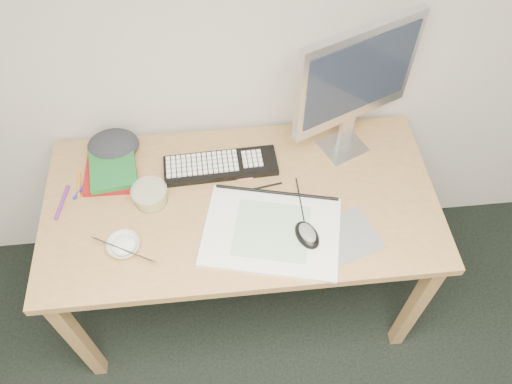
% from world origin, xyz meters
% --- Properties ---
extents(desk, '(1.40, 0.70, 0.75)m').
position_xyz_m(desk, '(-0.16, 1.43, 0.67)').
color(desk, tan).
rests_on(desk, ground).
extents(mousepad, '(0.24, 0.23, 0.00)m').
position_xyz_m(mousepad, '(0.19, 1.24, 0.75)').
color(mousepad, gray).
rests_on(mousepad, desk).
extents(sketchpad, '(0.52, 0.42, 0.01)m').
position_xyz_m(sketchpad, '(-0.06, 1.29, 0.76)').
color(sketchpad, white).
rests_on(sketchpad, desk).
extents(keyboard, '(0.42, 0.15, 0.02)m').
position_xyz_m(keyboard, '(-0.22, 1.58, 0.76)').
color(keyboard, black).
rests_on(keyboard, desk).
extents(monitor, '(0.44, 0.21, 0.54)m').
position_xyz_m(monitor, '(0.26, 1.64, 1.09)').
color(monitor, silver).
rests_on(monitor, desk).
extents(mouse, '(0.10, 0.13, 0.04)m').
position_xyz_m(mouse, '(0.05, 1.25, 0.78)').
color(mouse, black).
rests_on(mouse, sketchpad).
extents(rice_bowl, '(0.13, 0.13, 0.03)m').
position_xyz_m(rice_bowl, '(-0.56, 1.27, 0.77)').
color(rice_bowl, white).
rests_on(rice_bowl, desk).
extents(chopsticks, '(0.21, 0.13, 0.02)m').
position_xyz_m(chopsticks, '(-0.55, 1.25, 0.79)').
color(chopsticks, '#B5B5B7').
rests_on(chopsticks, rice_bowl).
extents(fruit_tub, '(0.16, 0.16, 0.06)m').
position_xyz_m(fruit_tub, '(-0.47, 1.46, 0.78)').
color(fruit_tub, '#EFD254').
rests_on(fruit_tub, desk).
extents(book_red, '(0.18, 0.23, 0.02)m').
position_xyz_m(book_red, '(-0.63, 1.61, 0.76)').
color(book_red, maroon).
rests_on(book_red, desk).
extents(book_green, '(0.19, 0.25, 0.02)m').
position_xyz_m(book_green, '(-0.61, 1.61, 0.78)').
color(book_green, '#1A682B').
rests_on(book_green, book_red).
extents(cloth_lump, '(0.17, 0.15, 0.07)m').
position_xyz_m(cloth_lump, '(-0.61, 1.71, 0.78)').
color(cloth_lump, '#25272D').
rests_on(cloth_lump, desk).
extents(pencil_pink, '(0.16, 0.01, 0.01)m').
position_xyz_m(pencil_pink, '(-0.18, 1.52, 0.75)').
color(pencil_pink, pink).
rests_on(pencil_pink, desk).
extents(pencil_tan, '(0.12, 0.14, 0.01)m').
position_xyz_m(pencil_tan, '(-0.12, 1.45, 0.75)').
color(pencil_tan, tan).
rests_on(pencil_tan, desk).
extents(pencil_black, '(0.19, 0.04, 0.01)m').
position_xyz_m(pencil_black, '(-0.10, 1.47, 0.75)').
color(pencil_black, black).
rests_on(pencil_black, desk).
extents(marker_blue, '(0.07, 0.11, 0.01)m').
position_xyz_m(marker_blue, '(-0.72, 1.54, 0.76)').
color(marker_blue, '#1E29A7').
rests_on(marker_blue, desk).
extents(marker_orange, '(0.02, 0.12, 0.01)m').
position_xyz_m(marker_orange, '(-0.73, 1.55, 0.76)').
color(marker_orange, orange).
rests_on(marker_orange, desk).
extents(marker_purple, '(0.04, 0.15, 0.01)m').
position_xyz_m(marker_purple, '(-0.78, 1.48, 0.76)').
color(marker_purple, '#692588').
rests_on(marker_purple, desk).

